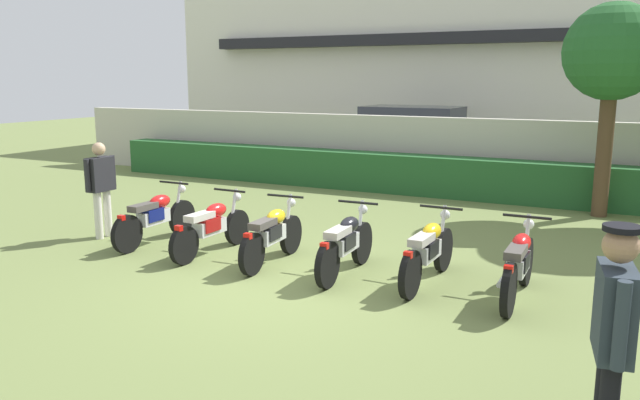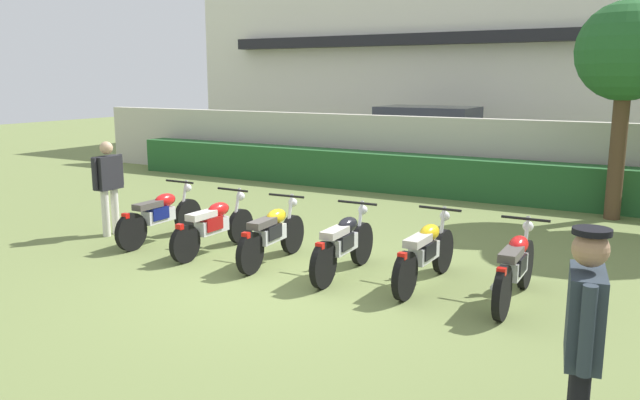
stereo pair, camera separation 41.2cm
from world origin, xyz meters
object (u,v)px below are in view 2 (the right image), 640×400
motorcycle_in_row_1 (213,225)px  motorcycle_in_row_3 (343,244)px  motorcycle_in_row_2 (272,234)px  parked_car (432,140)px  motorcycle_in_row_5 (515,267)px  inspector_person (108,180)px  tree_near_inspector (626,55)px  motorcycle_in_row_4 (425,252)px  officer_0 (584,333)px  motorcycle_in_row_0 (160,215)px

motorcycle_in_row_1 → motorcycle_in_row_3: 2.31m
motorcycle_in_row_2 → parked_car: bearing=3.1°
motorcycle_in_row_1 → motorcycle_in_row_5: 4.61m
motorcycle_in_row_3 → inspector_person: inspector_person is taller
tree_near_inspector → motorcycle_in_row_3: bearing=-116.8°
motorcycle_in_row_2 → motorcycle_in_row_4: bearing=-89.5°
officer_0 → parked_car: bearing=-75.4°
tree_near_inspector → motorcycle_in_row_0: size_ratio=2.11×
motorcycle_in_row_2 → motorcycle_in_row_3: (1.19, -0.01, 0.01)m
motorcycle_in_row_3 → parked_car: bearing=11.2°
motorcycle_in_row_0 → tree_near_inspector: bearing=-48.7°
motorcycle_in_row_4 → officer_0: size_ratio=1.10×
motorcycle_in_row_2 → motorcycle_in_row_5: (3.49, 0.05, 0.01)m
motorcycle_in_row_2 → motorcycle_in_row_4: 2.32m
motorcycle_in_row_0 → motorcycle_in_row_1: 1.21m
motorcycle_in_row_5 → inspector_person: size_ratio=1.17×
motorcycle_in_row_0 → motorcycle_in_row_3: motorcycle_in_row_3 is taller
tree_near_inspector → officer_0: bearing=-86.5°
tree_near_inspector → motorcycle_in_row_5: bearing=-96.0°
parked_car → motorcycle_in_row_2: (1.04, -9.77, -0.49)m
officer_0 → motorcycle_in_row_2: bearing=-43.9°
tree_near_inspector → inspector_person: size_ratio=2.51×
parked_car → motorcycle_in_row_4: 10.20m
motorcycle_in_row_4 → inspector_person: bearing=92.7°
motorcycle_in_row_5 → officer_0: (1.14, -3.29, 0.60)m
parked_car → officer_0: parked_car is taller
motorcycle_in_row_0 → officer_0: officer_0 is taller
motorcycle_in_row_0 → motorcycle_in_row_2: size_ratio=1.07×
motorcycle_in_row_3 → motorcycle_in_row_0: bearing=86.1°
tree_near_inspector → motorcycle_in_row_0: (-6.41, -5.60, -2.67)m
motorcycle_in_row_5 → motorcycle_in_row_1: bearing=89.7°
motorcycle_in_row_5 → motorcycle_in_row_4: bearing=85.0°
parked_car → motorcycle_in_row_4: parked_car is taller
tree_near_inspector → motorcycle_in_row_1: size_ratio=2.17×
motorcycle_in_row_1 → motorcycle_in_row_2: (1.11, -0.03, 0.01)m
motorcycle_in_row_2 → officer_0: bearing=-127.9°
motorcycle_in_row_3 → motorcycle_in_row_5: bearing=-90.1°
motorcycle_in_row_3 → motorcycle_in_row_4: 1.14m
inspector_person → motorcycle_in_row_2: bearing=-0.6°
motorcycle_in_row_4 → parked_car: bearing=20.9°
motorcycle_in_row_5 → motorcycle_in_row_2: bearing=90.3°
tree_near_inspector → motorcycle_in_row_3: size_ratio=2.23×
motorcycle_in_row_0 → motorcycle_in_row_3: (3.51, -0.14, 0.00)m
motorcycle_in_row_5 → parked_car: bearing=24.5°
parked_car → motorcycle_in_row_1: 9.75m
motorcycle_in_row_4 → inspector_person: 5.73m
motorcycle_in_row_3 → officer_0: size_ratio=1.05×
motorcycle_in_row_3 → motorcycle_in_row_4: size_ratio=0.95×
parked_car → tree_near_inspector: tree_near_inspector is taller
motorcycle_in_row_1 → motorcycle_in_row_4: motorcycle_in_row_4 is taller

